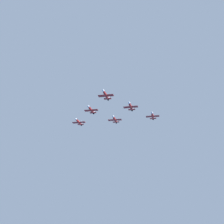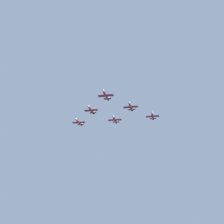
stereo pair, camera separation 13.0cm
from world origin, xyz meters
name	(u,v)px [view 2 (the right image)]	position (x,y,z in m)	size (l,w,h in m)	color
jet_lead	(106,95)	(-29.97, 7.13, 172.80)	(10.91, 16.70, 3.64)	red
jet_left_wingman	(131,106)	(-22.59, 28.30, 170.22)	(10.76, 16.48, 3.59)	red
jet_right_wingman	(91,110)	(-49.68, 17.83, 169.76)	(10.55, 16.12, 3.52)	red
jet_left_outer	(153,116)	(-15.20, 49.48, 168.25)	(10.58, 16.18, 3.53)	red
jet_right_outer	(79,122)	(-69.39, 28.53, 167.03)	(10.81, 16.47, 3.61)	red
jet_slot_rear	(115,119)	(-42.29, 39.00, 167.27)	(10.98, 16.70, 3.67)	red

